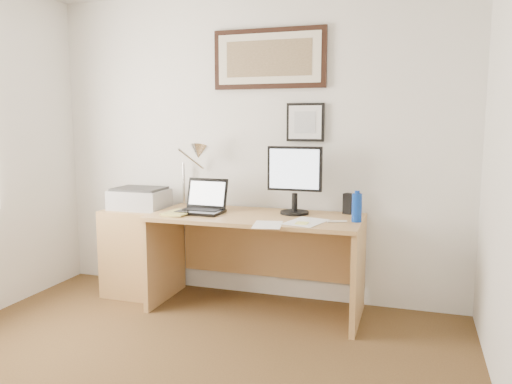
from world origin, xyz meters
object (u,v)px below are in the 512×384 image
at_px(desk, 259,243).
at_px(lcd_monitor, 295,177).
at_px(side_cabinet, 137,252).
at_px(laptop, 203,205).
at_px(book, 169,212).
at_px(printer, 140,198).
at_px(water_bottle, 357,208).

distance_m(desk, lcd_monitor, 0.59).
height_order(side_cabinet, laptop, laptop).
distance_m(side_cabinet, desk, 1.08).
bearing_deg(side_cabinet, desk, 1.89).
bearing_deg(lcd_monitor, laptop, -168.19).
relative_size(book, desk, 0.16).
distance_m(laptop, printer, 0.63).
bearing_deg(lcd_monitor, desk, -168.67).
distance_m(side_cabinet, lcd_monitor, 1.50).
distance_m(side_cabinet, laptop, 0.78).
bearing_deg(side_cabinet, printer, 60.61).
height_order(desk, lcd_monitor, lcd_monitor).
bearing_deg(printer, book, -29.30).
height_order(water_bottle, book, water_bottle).
bearing_deg(side_cabinet, water_bottle, -2.17).
height_order(laptop, printer, laptop).
distance_m(book, desk, 0.74).
bearing_deg(lcd_monitor, water_bottle, -17.82).
xyz_separation_m(book, printer, (-0.38, 0.21, 0.06)).
xyz_separation_m(side_cabinet, lcd_monitor, (1.34, 0.09, 0.68)).
distance_m(book, lcd_monitor, 1.01).
xyz_separation_m(water_bottle, lcd_monitor, (-0.49, 0.16, 0.19)).
xyz_separation_m(desk, lcd_monitor, (0.27, 0.05, 0.53)).
bearing_deg(book, printer, 150.70).
height_order(side_cabinet, desk, desk).
distance_m(water_bottle, desk, 0.84).
bearing_deg(desk, water_bottle, -7.86).
height_order(laptop, lcd_monitor, lcd_monitor).
relative_size(water_bottle, book, 0.79).
relative_size(side_cabinet, desk, 0.46).
height_order(lcd_monitor, printer, lcd_monitor).
bearing_deg(book, lcd_monitor, 15.97).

